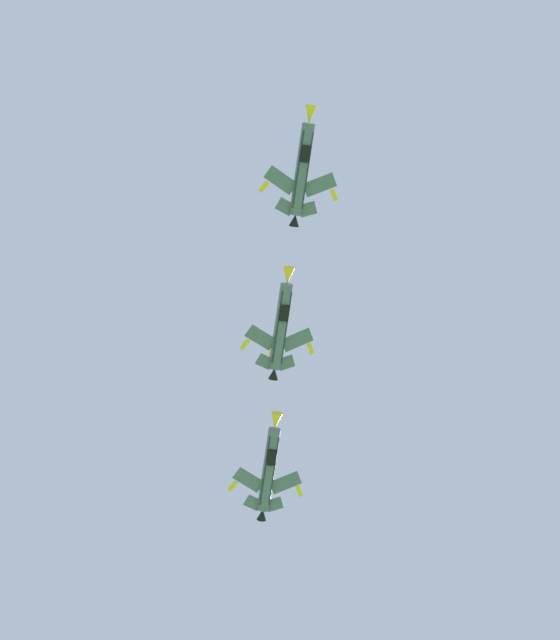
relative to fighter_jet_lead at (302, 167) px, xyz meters
The scene contains 3 objects.
fighter_jet_lead is the anchor object (origin of this frame).
fighter_jet_left_wing 21.84m from the fighter_jet_lead, 88.38° to the left, with size 10.36×15.92×4.56m.
fighter_jet_right_wing 41.63m from the fighter_jet_lead, 87.16° to the left, with size 10.58×15.92×4.39m.
Camera 1 is at (-2.55, -1.04, 1.59)m, focal length 66.52 mm.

